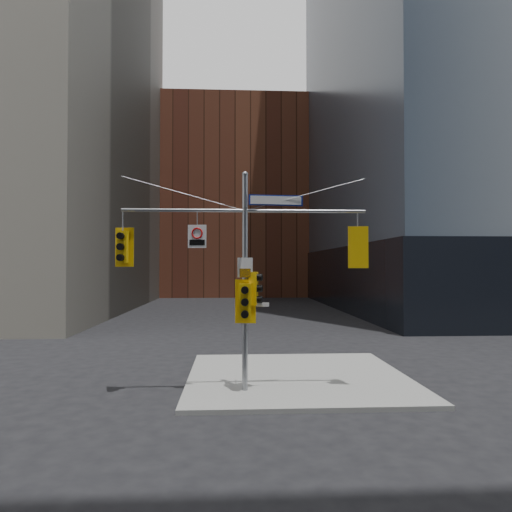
{
  "coord_description": "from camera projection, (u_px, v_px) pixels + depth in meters",
  "views": [
    {
      "loc": [
        -0.43,
        -12.9,
        4.17
      ],
      "look_at": [
        0.36,
        2.0,
        4.51
      ],
      "focal_mm": 32.0,
      "sensor_mm": 36.0,
      "label": 1
    }
  ],
  "objects": [
    {
      "name": "traffic_light_pole_front",
      "position": [
        245.0,
        302.0,
        14.6
      ],
      "size": [
        0.68,
        0.56,
        1.42
      ],
      "rotation": [
        0.0,
        0.0,
        -0.08
      ],
      "color": "#E4AE0C",
      "rests_on": "ground"
    },
    {
      "name": "podium_ne",
      "position": [
        511.0,
        278.0,
        46.31
      ],
      "size": [
        36.4,
        36.4,
        6.0
      ],
      "primitive_type": "cube",
      "color": "black",
      "rests_on": "ground"
    },
    {
      "name": "street_sign_blade",
      "position": [
        276.0,
        200.0,
        15.0
      ],
      "size": [
        1.81,
        0.21,
        0.35
      ],
      "rotation": [
        0.0,
        0.0,
        0.09
      ],
      "color": "navy",
      "rests_on": "ground"
    },
    {
      "name": "traffic_light_pole_side",
      "position": [
        255.0,
        288.0,
        14.89
      ],
      "size": [
        0.47,
        0.4,
        1.08
      ],
      "rotation": [
        0.0,
        0.0,
        1.32
      ],
      "color": "#E4AE0C",
      "rests_on": "ground"
    },
    {
      "name": "regulatory_sign_arm",
      "position": [
        197.0,
        236.0,
        14.81
      ],
      "size": [
        0.6,
        0.11,
        0.75
      ],
      "rotation": [
        0.0,
        0.0,
        -0.11
      ],
      "color": "silver",
      "rests_on": "ground"
    },
    {
      "name": "ground",
      "position": [
        247.0,
        415.0,
        12.8
      ],
      "size": [
        160.0,
        160.0,
        0.0
      ],
      "primitive_type": "plane",
      "color": "black",
      "rests_on": "ground"
    },
    {
      "name": "street_blade_ns",
      "position": [
        245.0,
        304.0,
        15.32
      ],
      "size": [
        0.05,
        0.82,
        0.16
      ],
      "rotation": [
        0.0,
        0.0,
        0.01
      ],
      "color": "#145926",
      "rests_on": "ground"
    },
    {
      "name": "traffic_light_east_arm",
      "position": [
        358.0,
        247.0,
        15.11
      ],
      "size": [
        0.65,
        0.58,
        1.37
      ],
      "rotation": [
        0.0,
        0.0,
        2.97
      ],
      "color": "#E4AE0C",
      "rests_on": "ground"
    },
    {
      "name": "signal_assembly",
      "position": [
        245.0,
        259.0,
        14.9
      ],
      "size": [
        8.0,
        0.8,
        7.3
      ],
      "color": "gray",
      "rests_on": "ground"
    },
    {
      "name": "street_blade_ew",
      "position": [
        259.0,
        305.0,
        14.89
      ],
      "size": [
        0.68,
        0.03,
        0.14
      ],
      "rotation": [
        0.0,
        0.0,
        -0.01
      ],
      "color": "silver",
      "rests_on": "ground"
    },
    {
      "name": "sidewalk_corner",
      "position": [
        297.0,
        377.0,
        16.91
      ],
      "size": [
        8.0,
        8.0,
        0.15
      ],
      "primitive_type": "cube",
      "color": "gray",
      "rests_on": "ground"
    },
    {
      "name": "regulatory_sign_pole",
      "position": [
        245.0,
        268.0,
        14.78
      ],
      "size": [
        0.49,
        0.08,
        0.64
      ],
      "rotation": [
        0.0,
        0.0,
        -0.1
      ],
      "color": "silver",
      "rests_on": "ground"
    },
    {
      "name": "brick_midrise",
      "position": [
        235.0,
        204.0,
        71.03
      ],
      "size": [
        26.0,
        20.0,
        28.0
      ],
      "primitive_type": "cube",
      "color": "brown",
      "rests_on": "ground"
    },
    {
      "name": "traffic_light_west_arm",
      "position": [
        123.0,
        247.0,
        14.71
      ],
      "size": [
        0.61,
        0.52,
        1.28
      ],
      "rotation": [
        0.0,
        0.0,
        -0.13
      ],
      "color": "#E4AE0C",
      "rests_on": "ground"
    }
  ]
}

